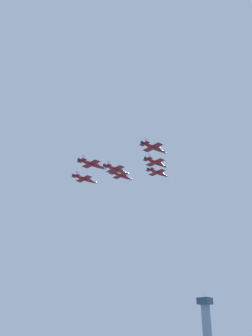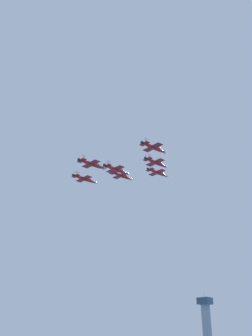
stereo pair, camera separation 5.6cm
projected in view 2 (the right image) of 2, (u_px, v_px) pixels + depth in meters
name	position (u px, v px, depth m)	size (l,w,h in m)	color
control_tower	(207.00, 325.00, 194.55)	(6.00, 6.00, 30.17)	#9E9E99
jet_lead	(158.00, 173.00, 242.72)	(18.48, 11.56, 3.90)	red
jet_left_wingman	(122.00, 176.00, 240.92)	(18.25, 11.37, 3.84)	red
jet_right_wingman	(156.00, 163.00, 221.61)	(18.60, 11.60, 3.92)	red
jet_left_outer	(85.00, 179.00, 239.08)	(18.90, 11.78, 3.98)	red
jet_right_outer	(154.00, 148.00, 201.17)	(18.18, 11.41, 3.84)	red
jet_slot_rear	(116.00, 169.00, 218.91)	(18.75, 11.72, 3.95)	red
jet_trailing	(92.00, 164.00, 207.82)	(18.60, 11.66, 3.92)	red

